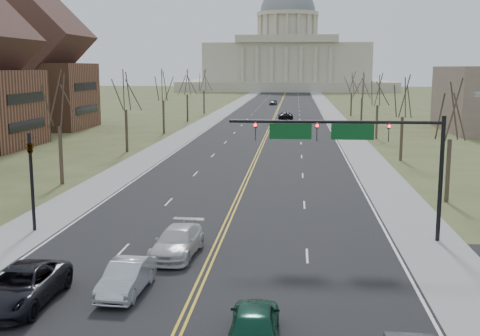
% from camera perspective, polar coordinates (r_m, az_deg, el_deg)
% --- Properties ---
extents(ground, '(600.00, 600.00, 0.00)m').
position_cam_1_polar(ground, '(23.36, -6.01, -15.46)').
color(ground, '#475229').
rests_on(ground, ground).
extents(road, '(20.00, 380.00, 0.01)m').
position_cam_1_polar(road, '(131.18, 3.45, 5.20)').
color(road, black).
rests_on(road, ground).
extents(cross_road, '(120.00, 14.00, 0.01)m').
position_cam_1_polar(cross_road, '(28.82, -3.64, -10.46)').
color(cross_road, black).
rests_on(cross_road, ground).
extents(sidewalk_left, '(4.00, 380.00, 0.03)m').
position_cam_1_polar(sidewalk_left, '(132.12, -1.78, 5.25)').
color(sidewalk_left, gray).
rests_on(sidewalk_left, ground).
extents(sidewalk_right, '(4.00, 380.00, 0.03)m').
position_cam_1_polar(sidewalk_right, '(131.34, 8.71, 5.12)').
color(sidewalk_right, gray).
rests_on(sidewalk_right, ground).
extents(center_line, '(0.42, 380.00, 0.01)m').
position_cam_1_polar(center_line, '(131.18, 3.45, 5.20)').
color(center_line, gold).
rests_on(center_line, road).
extents(edge_line_left, '(0.15, 380.00, 0.01)m').
position_cam_1_polar(edge_line_left, '(131.87, -0.83, 5.24)').
color(edge_line_left, silver).
rests_on(edge_line_left, road).
extents(edge_line_right, '(0.15, 380.00, 0.01)m').
position_cam_1_polar(edge_line_right, '(131.23, 7.74, 5.14)').
color(edge_line_right, silver).
rests_on(edge_line_right, road).
extents(capitol, '(90.00, 60.00, 50.00)m').
position_cam_1_polar(capitol, '(270.72, 4.49, 10.41)').
color(capitol, '#BDB79E').
rests_on(capitol, ground).
extents(signal_mast, '(12.12, 0.44, 7.20)m').
position_cam_1_polar(signal_mast, '(34.63, 10.51, 2.59)').
color(signal_mast, black).
rests_on(signal_mast, ground).
extents(signal_left, '(0.32, 0.36, 6.00)m').
position_cam_1_polar(signal_left, '(38.21, -19.18, -0.25)').
color(signal_left, black).
rests_on(signal_left, ground).
extents(tree_r_0, '(3.74, 3.74, 8.50)m').
position_cam_1_polar(tree_r_0, '(46.24, 19.40, 4.90)').
color(tree_r_0, '#3E2D24').
rests_on(tree_r_0, ground).
extents(tree_l_0, '(3.96, 3.96, 9.00)m').
position_cam_1_polar(tree_l_0, '(52.69, -16.85, 5.95)').
color(tree_l_0, '#3E2D24').
rests_on(tree_l_0, ground).
extents(tree_r_1, '(3.74, 3.74, 8.50)m').
position_cam_1_polar(tree_r_1, '(65.79, 15.21, 6.32)').
color(tree_r_1, '#3E2D24').
rests_on(tree_r_1, ground).
extents(tree_l_1, '(3.96, 3.96, 9.00)m').
position_cam_1_polar(tree_l_1, '(71.60, -10.82, 7.03)').
color(tree_l_1, '#3E2D24').
rests_on(tree_l_1, ground).
extents(tree_r_2, '(3.74, 3.74, 8.50)m').
position_cam_1_polar(tree_r_2, '(85.54, 12.94, 7.07)').
color(tree_r_2, '#3E2D24').
rests_on(tree_r_2, ground).
extents(tree_l_2, '(3.96, 3.96, 9.00)m').
position_cam_1_polar(tree_l_2, '(90.97, -7.31, 7.61)').
color(tree_l_2, '#3E2D24').
rests_on(tree_l_2, ground).
extents(tree_r_3, '(3.74, 3.74, 8.50)m').
position_cam_1_polar(tree_r_3, '(105.39, 11.52, 7.54)').
color(tree_r_3, '#3E2D24').
rests_on(tree_r_3, ground).
extents(tree_l_3, '(3.96, 3.96, 9.00)m').
position_cam_1_polar(tree_l_3, '(110.57, -5.04, 7.98)').
color(tree_l_3, '#3E2D24').
rests_on(tree_l_3, ground).
extents(tree_r_4, '(3.74, 3.74, 8.50)m').
position_cam_1_polar(tree_r_4, '(125.29, 10.55, 7.85)').
color(tree_r_4, '#3E2D24').
rests_on(tree_r_4, ground).
extents(tree_l_4, '(3.96, 3.96, 9.00)m').
position_cam_1_polar(tree_l_4, '(130.29, -3.45, 8.22)').
color(tree_l_4, '#3E2D24').
rests_on(tree_l_4, ground).
extents(bldg_left_far, '(17.10, 14.28, 23.25)m').
position_cam_1_polar(bldg_left_far, '(103.76, -18.97, 8.85)').
color(bldg_left_far, brown).
rests_on(bldg_left_far, ground).
extents(car_nb_inner_lead, '(1.91, 4.53, 1.53)m').
position_cam_1_polar(car_nb_inner_lead, '(22.40, 1.38, -14.37)').
color(car_nb_inner_lead, '#0E402C').
rests_on(car_nb_inner_lead, road).
extents(car_sb_inner_lead, '(1.71, 4.42, 1.43)m').
position_cam_1_polar(car_sb_inner_lead, '(27.30, -10.73, -10.16)').
color(car_sb_inner_lead, '#B3B6BB').
rests_on(car_sb_inner_lead, road).
extents(car_sb_outer_lead, '(2.66, 5.73, 1.59)m').
position_cam_1_polar(car_sb_outer_lead, '(27.16, -20.08, -10.52)').
color(car_sb_outer_lead, black).
rests_on(car_sb_outer_lead, road).
extents(car_sb_inner_second, '(2.47, 5.28, 1.49)m').
position_cam_1_polar(car_sb_inner_second, '(32.10, -5.97, -6.98)').
color(car_sb_inner_second, silver).
rests_on(car_sb_inner_second, road).
extents(car_far_nb, '(2.94, 5.95, 1.62)m').
position_cam_1_polar(car_far_nb, '(113.56, 4.34, 4.94)').
color(car_far_nb, black).
rests_on(car_far_nb, road).
extents(car_far_sb, '(2.18, 4.54, 1.49)m').
position_cam_1_polar(car_far_sb, '(160.72, 3.18, 6.26)').
color(car_far_sb, '#4C4F54').
rests_on(car_far_sb, road).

